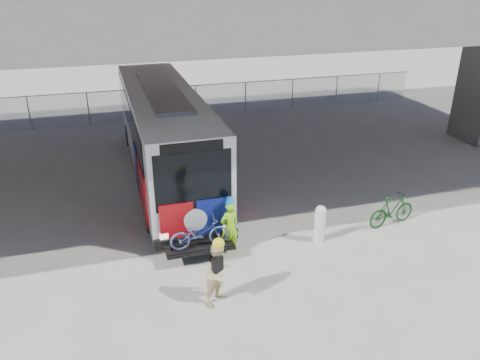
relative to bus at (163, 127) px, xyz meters
name	(u,v)px	position (x,y,z in m)	size (l,w,h in m)	color
ground	(239,209)	(2.00, -3.80, -2.11)	(160.00, 160.00, 0.00)	#9E9991
bus	(163,127)	(0.00, 0.00, 0.00)	(2.67, 12.90, 3.69)	silver
overpass	(208,7)	(2.00, 0.20, 4.44)	(40.00, 16.00, 7.95)	#605E59
chainlink_fence	(179,93)	(2.00, 8.20, -0.68)	(30.00, 0.06, 30.00)	gray
bollard	(320,223)	(3.79, -6.59, -1.44)	(0.33, 0.33, 1.26)	white
cyclist_hivis	(229,226)	(0.97, -6.33, -1.23)	(0.70, 0.55, 1.83)	#88D616
cyclist_tan	(219,272)	(0.09, -8.51, -1.23)	(1.04, 0.99, 1.87)	beige
bike_parked	(392,210)	(6.55, -6.33, -1.56)	(0.52, 1.83, 1.10)	#15431A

